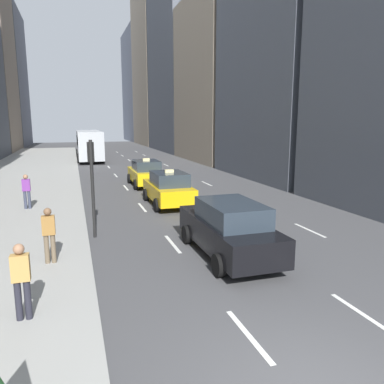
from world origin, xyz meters
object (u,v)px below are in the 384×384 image
(taxi_lead, at_px, (146,173))
(pedestrian_near_curb, at_px, (21,278))
(traffic_light_pole, at_px, (92,173))
(taxi_second, at_px, (168,188))
(sedan_black_near, at_px, (229,228))
(pedestrian_far_walking, at_px, (26,190))
(city_bus, at_px, (89,144))
(pedestrian_mid_block, at_px, (49,233))

(taxi_lead, relative_size, pedestrian_near_curb, 2.67)
(pedestrian_near_curb, relative_size, traffic_light_pole, 0.46)
(taxi_second, bearing_deg, taxi_lead, 90.00)
(taxi_lead, height_order, traffic_light_pole, traffic_light_pole)
(taxi_lead, height_order, sedan_black_near, taxi_lead)
(taxi_second, distance_m, traffic_light_pole, 6.10)
(taxi_lead, bearing_deg, pedestrian_far_walking, -140.47)
(taxi_second, distance_m, pedestrian_near_curb, 11.86)
(city_bus, height_order, pedestrian_near_curb, city_bus)
(traffic_light_pole, bearing_deg, taxi_lead, 69.57)
(pedestrian_mid_block, bearing_deg, pedestrian_near_curb, -96.37)
(sedan_black_near, relative_size, pedestrian_mid_block, 2.96)
(taxi_second, height_order, sedan_black_near, taxi_second)
(pedestrian_near_curb, bearing_deg, sedan_black_near, 24.21)
(pedestrian_near_curb, bearing_deg, pedestrian_mid_block, 83.63)
(taxi_lead, xyz_separation_m, pedestrian_far_walking, (-6.76, -5.58, 0.19))
(taxi_second, height_order, pedestrian_mid_block, taxi_second)
(sedan_black_near, height_order, pedestrian_far_walking, sedan_black_near)
(pedestrian_far_walking, bearing_deg, city_bus, 81.03)
(city_bus, bearing_deg, taxi_second, -83.74)
(pedestrian_near_curb, xyz_separation_m, traffic_light_pole, (1.76, 5.99, 1.34))
(pedestrian_near_curb, distance_m, traffic_light_pole, 6.39)
(taxi_second, xyz_separation_m, pedestrian_near_curb, (-5.71, -10.39, 0.19))
(sedan_black_near, xyz_separation_m, pedestrian_far_walking, (-6.76, 8.45, 0.15))
(pedestrian_near_curb, distance_m, pedestrian_mid_block, 3.27)
(taxi_second, distance_m, pedestrian_mid_block, 8.93)
(taxi_second, bearing_deg, city_bus, 96.26)
(taxi_second, xyz_separation_m, city_bus, (-2.81, 25.64, 0.91))
(taxi_lead, distance_m, pedestrian_far_walking, 8.77)
(pedestrian_far_walking, bearing_deg, pedestrian_mid_block, -79.73)
(pedestrian_near_curb, relative_size, pedestrian_far_walking, 1.00)
(taxi_lead, relative_size, taxi_second, 1.00)
(pedestrian_mid_block, height_order, pedestrian_far_walking, same)
(taxi_lead, height_order, pedestrian_far_walking, taxi_lead)
(sedan_black_near, distance_m, pedestrian_mid_block, 5.40)
(taxi_second, xyz_separation_m, sedan_black_near, (-0.00, -7.82, 0.03))
(taxi_lead, xyz_separation_m, pedestrian_near_curb, (-5.71, -16.60, 0.19))
(pedestrian_far_walking, bearing_deg, pedestrian_near_curb, -84.58)
(pedestrian_mid_block, bearing_deg, city_bus, 85.57)
(sedan_black_near, height_order, pedestrian_mid_block, sedan_black_near)
(taxi_second, xyz_separation_m, pedestrian_mid_block, (-5.35, -7.14, 0.19))
(pedestrian_near_curb, relative_size, pedestrian_mid_block, 1.00)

